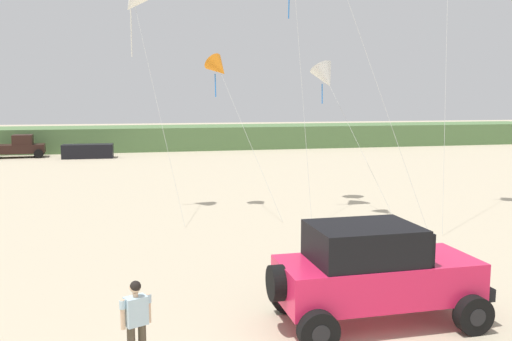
% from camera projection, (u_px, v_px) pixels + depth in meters
% --- Properties ---
extents(dune_ridge, '(90.00, 7.54, 2.28)m').
position_uv_depth(dune_ridge, '(151.00, 138.00, 54.94)').
color(dune_ridge, '#567A47').
rests_on(dune_ridge, ground_plane).
extents(jeep, '(4.85, 2.39, 2.26)m').
position_uv_depth(jeep, '(374.00, 271.00, 11.92)').
color(jeep, '#EA2151').
rests_on(jeep, ground_plane).
extents(person_watching, '(0.58, 0.42, 1.67)m').
position_uv_depth(person_watching, '(136.00, 319.00, 9.98)').
color(person_watching, '#DBB28E').
rests_on(person_watching, ground_plane).
extents(distant_pickup, '(4.72, 2.66, 1.98)m').
position_uv_depth(distant_pickup, '(18.00, 147.00, 46.57)').
color(distant_pickup, black).
rests_on(distant_pickup, ground_plane).
extents(distant_sedan, '(4.26, 1.84, 1.20)m').
position_uv_depth(distant_sedan, '(88.00, 151.00, 46.20)').
color(distant_sedan, black).
rests_on(distant_sedan, ground_plane).
extents(kite_orange_streamer, '(2.74, 4.51, 7.06)m').
position_uv_depth(kite_orange_streamer, '(219.00, 68.00, 24.25)').
color(kite_orange_streamer, orange).
rests_on(kite_orange_streamer, ground_plane).
extents(kite_purple_stunt, '(2.37, 4.89, 10.04)m').
position_uv_depth(kite_purple_stunt, '(134.00, 1.00, 23.42)').
color(kite_purple_stunt, white).
rests_on(kite_purple_stunt, ground_plane).
extents(kite_pink_ribbon, '(2.37, 5.31, 6.82)m').
position_uv_depth(kite_pink_ribbon, '(325.00, 77.00, 25.88)').
color(kite_pink_ribbon, white).
rests_on(kite_pink_ribbon, ground_plane).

